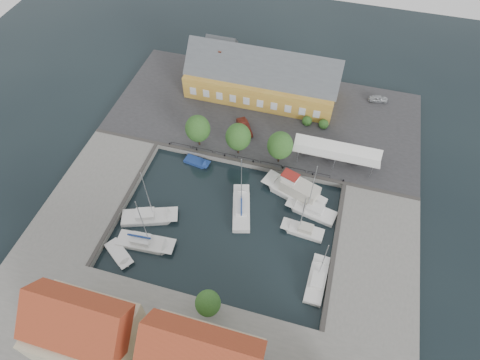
# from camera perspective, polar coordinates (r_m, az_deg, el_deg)

# --- Properties ---
(ground) EXTENTS (140.00, 140.00, 0.00)m
(ground) POSITION_cam_1_polar(r_m,az_deg,el_deg) (62.05, -1.51, -5.05)
(ground) COLOR black
(ground) RESTS_ON ground
(north_quay) EXTENTS (56.00, 26.00, 1.00)m
(north_quay) POSITION_cam_1_polar(r_m,az_deg,el_deg) (76.19, 3.53, 9.25)
(north_quay) COLOR #2D2D30
(north_quay) RESTS_ON ground
(west_quay) EXTENTS (12.00, 24.00, 1.00)m
(west_quay) POSITION_cam_1_polar(r_m,az_deg,el_deg) (68.06, -20.07, -1.65)
(west_quay) COLOR slate
(west_quay) RESTS_ON ground
(east_quay) EXTENTS (12.00, 24.00, 1.00)m
(east_quay) POSITION_cam_1_polar(r_m,az_deg,el_deg) (60.68, 18.58, -10.81)
(east_quay) COLOR slate
(east_quay) RESTS_ON ground
(south_bank) EXTENTS (56.00, 14.00, 1.00)m
(south_bank) POSITION_cam_1_polar(r_m,az_deg,el_deg) (53.75, -8.55, -23.05)
(south_bank) COLOR slate
(south_bank) RESTS_ON ground
(quay_edge_fittings) EXTENTS (56.00, 24.72, 0.40)m
(quay_edge_fittings) POSITION_cam_1_polar(r_m,az_deg,el_deg) (63.78, -0.29, -1.10)
(quay_edge_fittings) COLOR #383533
(quay_edge_fittings) RESTS_ON north_quay
(warehouse) EXTENTS (28.56, 14.00, 9.55)m
(warehouse) POSITION_cam_1_polar(r_m,az_deg,el_deg) (78.10, 2.72, 14.29)
(warehouse) COLOR #BC822D
(warehouse) RESTS_ON north_quay
(tent_canopy) EXTENTS (14.00, 4.00, 2.83)m
(tent_canopy) POSITION_cam_1_polar(r_m,az_deg,el_deg) (67.21, 13.62, 4.08)
(tent_canopy) COLOR silver
(tent_canopy) RESTS_ON north_quay
(quay_trees) EXTENTS (18.20, 4.20, 6.30)m
(quay_trees) POSITION_cam_1_polar(r_m,az_deg,el_deg) (65.80, -0.26, 6.16)
(quay_trees) COLOR black
(quay_trees) RESTS_ON north_quay
(car_silver) EXTENTS (3.86, 2.13, 1.24)m
(car_silver) POSITION_cam_1_polar(r_m,az_deg,el_deg) (82.07, 19.08, 10.87)
(car_silver) COLOR #ABAFB3
(car_silver) RESTS_ON north_quay
(car_red) EXTENTS (4.02, 4.83, 1.56)m
(car_red) POSITION_cam_1_polar(r_m,az_deg,el_deg) (71.81, 0.64, 7.51)
(car_red) COLOR #5B1C14
(car_red) RESTS_ON north_quay
(center_sailboat) EXTENTS (4.69, 8.83, 11.85)m
(center_sailboat) POSITION_cam_1_polar(r_m,az_deg,el_deg) (62.16, 0.19, -4.25)
(center_sailboat) COLOR silver
(center_sailboat) RESTS_ON ground
(trawler) EXTENTS (10.96, 6.42, 5.00)m
(trawler) POSITION_cam_1_polar(r_m,az_deg,el_deg) (63.99, 8.00, -1.64)
(trawler) COLOR silver
(trawler) RESTS_ON ground
(east_boat_a) EXTENTS (8.17, 4.19, 11.21)m
(east_boat_a) POSITION_cam_1_polar(r_m,az_deg,el_deg) (63.14, 10.23, -4.37)
(east_boat_a) COLOR silver
(east_boat_a) RESTS_ON ground
(east_boat_b) EXTENTS (6.60, 2.64, 9.09)m
(east_boat_b) POSITION_cam_1_polar(r_m,az_deg,el_deg) (60.99, 9.00, -7.16)
(east_boat_b) COLOR silver
(east_boat_b) RESTS_ON ground
(east_boat_c) EXTENTS (2.64, 7.52, 9.63)m
(east_boat_c) POSITION_cam_1_polar(r_m,az_deg,el_deg) (57.53, 10.84, -13.97)
(east_boat_c) COLOR silver
(east_boat_c) RESTS_ON ground
(west_boat_c) EXTENTS (8.91, 5.42, 11.57)m
(west_boat_c) POSITION_cam_1_polar(r_m,az_deg,el_deg) (63.11, -12.89, -5.18)
(west_boat_c) COLOR silver
(west_boat_c) RESTS_ON ground
(west_boat_d) EXTENTS (8.85, 3.22, 11.56)m
(west_boat_d) POSITION_cam_1_polar(r_m,az_deg,el_deg) (60.85, -13.42, -8.69)
(west_boat_d) COLOR silver
(west_boat_d) RESTS_ON ground
(launch_sw) EXTENTS (5.43, 4.57, 0.98)m
(launch_sw) POSITION_cam_1_polar(r_m,az_deg,el_deg) (61.11, -16.83, -10.03)
(launch_sw) COLOR silver
(launch_sw) RESTS_ON ground
(launch_nw) EXTENTS (4.65, 2.44, 0.88)m
(launch_nw) POSITION_cam_1_polar(r_m,az_deg,el_deg) (68.82, -6.17, 2.54)
(launch_nw) COLOR navy
(launch_nw) RESTS_ON ground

